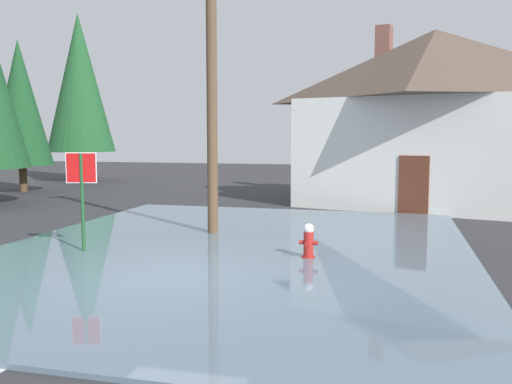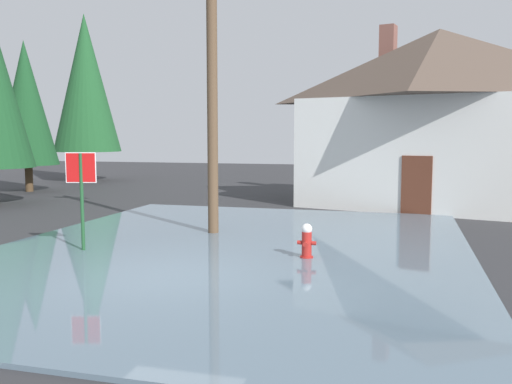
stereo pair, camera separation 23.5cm
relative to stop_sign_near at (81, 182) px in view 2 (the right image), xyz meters
name	(u,v)px [view 2 (the right image)]	position (x,y,z in m)	size (l,w,h in m)	color
ground_plane	(164,282)	(2.74, -1.62, -1.68)	(80.00, 80.00, 0.10)	#2D2D30
flood_puddle	(231,249)	(3.16, 1.13, -1.60)	(10.83, 13.79, 0.07)	slate
lane_stop_bar	(91,305)	(2.29, -3.40, -1.63)	(3.84, 0.30, 0.01)	silver
stop_sign_near	(81,182)	(0.00, 0.00, 0.00)	(0.67, 0.20, 2.30)	#1E4C28
fire_hydrant	(307,242)	(5.05, 0.58, -1.24)	(0.41, 0.35, 0.81)	#AD231E
utility_pole	(212,69)	(2.10, 2.93, 2.77)	(1.60, 0.28, 8.45)	brown
house	(437,115)	(8.16, 11.11, 1.80)	(11.02, 8.80, 7.13)	silver
pine_tree_mid_left	(26,103)	(-10.21, 11.44, 2.53)	(2.83, 2.83, 7.07)	#4C3823
pine_tree_short_left	(86,83)	(-10.87, 17.59, 4.00)	(3.83, 3.83, 9.57)	#4C3823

